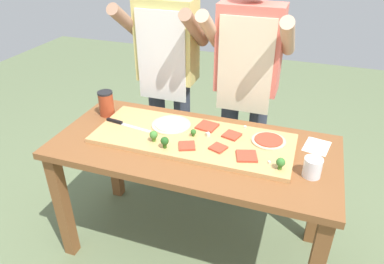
{
  "coord_description": "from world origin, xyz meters",
  "views": [
    {
      "loc": [
        0.54,
        -1.59,
        1.86
      ],
      "look_at": [
        -0.04,
        0.09,
        0.81
      ],
      "focal_mm": 33.48,
      "sensor_mm": 36.0,
      "label": 1
    }
  ],
  "objects": [
    {
      "name": "broccoli_floret_back_left",
      "position": [
        -0.02,
        0.05,
        0.84
      ],
      "size": [
        0.03,
        0.03,
        0.04
      ],
      "color": "#366618",
      "rests_on": "cutting_board"
    },
    {
      "name": "ground_plane",
      "position": [
        0.0,
        0.0,
        0.0
      ],
      "size": [
        8.0,
        8.0,
        0.0
      ],
      "primitive_type": "plane",
      "color": "#60704C"
    },
    {
      "name": "pizza_whole_tomato_red",
      "position": [
        0.39,
        0.13,
        0.82
      ],
      "size": [
        0.19,
        0.19,
        0.02
      ],
      "color": "beige",
      "rests_on": "cutting_board"
    },
    {
      "name": "cook_left",
      "position": [
        -0.4,
        0.59,
        1.0
      ],
      "size": [
        0.54,
        0.39,
        1.67
      ],
      "color": "#333847",
      "rests_on": "ground"
    },
    {
      "name": "cheese_crumble_a",
      "position": [
        0.24,
        0.23,
        0.82
      ],
      "size": [
        0.02,
        0.02,
        0.01
      ],
      "primitive_type": "cube",
      "rotation": [
        0.0,
        0.0,
        1.39
      ],
      "color": "silver",
      "rests_on": "cutting_board"
    },
    {
      "name": "pizza_whole_cheese_artichoke",
      "position": [
        -0.18,
        0.12,
        0.82
      ],
      "size": [
        0.23,
        0.23,
        0.02
      ],
      "color": "beige",
      "rests_on": "cutting_board"
    },
    {
      "name": "flour_cup",
      "position": [
        0.63,
        -0.08,
        0.83
      ],
      "size": [
        0.09,
        0.09,
        0.1
      ],
      "color": "white",
      "rests_on": "prep_table"
    },
    {
      "name": "cheese_crumble_b",
      "position": [
        0.43,
        -0.08,
        0.82
      ],
      "size": [
        0.02,
        0.02,
        0.01
      ],
      "primitive_type": "cube",
      "rotation": [
        0.0,
        0.0,
        0.86
      ],
      "color": "silver",
      "rests_on": "cutting_board"
    },
    {
      "name": "pizza_slice_near_right",
      "position": [
        0.03,
        0.17,
        0.82
      ],
      "size": [
        0.13,
        0.13,
        0.01
      ],
      "primitive_type": "cube",
      "rotation": [
        0.0,
        0.0,
        -0.19
      ],
      "color": "#BC3D28",
      "rests_on": "cutting_board"
    },
    {
      "name": "pizza_slice_far_right",
      "position": [
        0.31,
        -0.06,
        0.82
      ],
      "size": [
        0.13,
        0.13,
        0.01
      ],
      "primitive_type": "cube",
      "rotation": [
        0.0,
        0.0,
        0.31
      ],
      "color": "#BC3D28",
      "rests_on": "cutting_board"
    },
    {
      "name": "pizza_slice_center",
      "position": [
        0.15,
        -0.03,
        0.82
      ],
      "size": [
        0.1,
        0.1,
        0.01
      ],
      "primitive_type": "cube",
      "rotation": [
        0.0,
        0.0,
        -0.36
      ],
      "color": "#BC3D28",
      "rests_on": "cutting_board"
    },
    {
      "name": "broccoli_floret_front_right",
      "position": [
        -0.12,
        -0.12,
        0.86
      ],
      "size": [
        0.05,
        0.05,
        0.07
      ],
      "color": "#2C5915",
      "rests_on": "cutting_board"
    },
    {
      "name": "broccoli_floret_back_mid",
      "position": [
        0.48,
        -0.11,
        0.85
      ],
      "size": [
        0.04,
        0.04,
        0.06
      ],
      "color": "#3F7220",
      "rests_on": "cutting_board"
    },
    {
      "name": "recipe_note",
      "position": [
        0.65,
        0.2,
        0.79
      ],
      "size": [
        0.16,
        0.19,
        0.0
      ],
      "primitive_type": "cube",
      "rotation": [
        0.0,
        0.0,
        -0.18
      ],
      "color": "white",
      "rests_on": "prep_table"
    },
    {
      "name": "cutting_board",
      "position": [
        -0.02,
        0.04,
        0.8
      ],
      "size": [
        1.12,
        0.44,
        0.02
      ],
      "primitive_type": "cube",
      "color": "tan",
      "rests_on": "prep_table"
    },
    {
      "name": "chefs_knife",
      "position": [
        -0.46,
        0.04,
        0.82
      ],
      "size": [
        0.31,
        0.07,
        0.02
      ],
      "color": "#B7BABF",
      "rests_on": "cutting_board"
    },
    {
      "name": "sauce_jar",
      "position": [
        -0.64,
        0.16,
        0.87
      ],
      "size": [
        0.09,
        0.09,
        0.16
      ],
      "color": "#99381E",
      "rests_on": "prep_table"
    },
    {
      "name": "cheese_crumble_d",
      "position": [
        0.06,
        0.08,
        0.82
      ],
      "size": [
        0.03,
        0.03,
        0.02
      ],
      "primitive_type": "cube",
      "rotation": [
        0.0,
        0.0,
        0.9
      ],
      "color": "silver",
      "rests_on": "cutting_board"
    },
    {
      "name": "pizza_slice_near_left",
      "position": [
        -0.01,
        -0.07,
        0.82
      ],
      "size": [
        0.11,
        0.11,
        0.01
      ],
      "primitive_type": "cube",
      "rotation": [
        0.0,
        0.0,
        0.4
      ],
      "color": "#BC3D28",
      "rests_on": "cutting_board"
    },
    {
      "name": "prep_table",
      "position": [
        0.0,
        0.0,
        0.68
      ],
      "size": [
        1.58,
        0.73,
        0.79
      ],
      "color": "brown",
      "rests_on": "ground"
    },
    {
      "name": "pizza_slice_far_left",
      "position": [
        0.19,
        0.12,
        0.82
      ],
      "size": [
        0.11,
        0.11,
        0.01
      ],
      "primitive_type": "cube",
      "rotation": [
        0.0,
        0.0,
        -0.28
      ],
      "color": "#BC3D28",
      "rests_on": "cutting_board"
    },
    {
      "name": "cook_right",
      "position": [
        0.16,
        0.59,
        1.0
      ],
      "size": [
        0.54,
        0.39,
        1.67
      ],
      "color": "#333847",
      "rests_on": "ground"
    },
    {
      "name": "broccoli_floret_back_right",
      "position": [
        -0.21,
        -0.07,
        0.85
      ],
      "size": [
        0.05,
        0.05,
        0.06
      ],
      "color": "#487A23",
      "rests_on": "cutting_board"
    }
  ]
}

